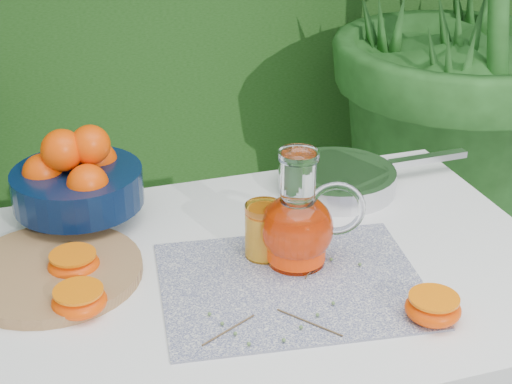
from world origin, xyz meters
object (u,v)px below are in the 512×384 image
object	(u,v)px
saute_pan	(339,178)
cutting_board	(52,272)
white_table	(260,307)
fruit_bowl	(76,179)
juice_pitcher	(298,225)

from	to	relation	value
saute_pan	cutting_board	bearing A→B (deg)	-165.11
white_table	cutting_board	bearing A→B (deg)	167.13
fruit_bowl	saute_pan	xyz separation A→B (m)	(0.50, -0.03, -0.06)
fruit_bowl	cutting_board	bearing A→B (deg)	-110.59
white_table	juice_pitcher	world-z (taller)	juice_pitcher
cutting_board	juice_pitcher	bearing A→B (deg)	-11.86
white_table	saute_pan	distance (m)	0.35
white_table	juice_pitcher	bearing A→B (deg)	-6.54
juice_pitcher	fruit_bowl	bearing A→B (deg)	141.50
white_table	juice_pitcher	xyz separation A→B (m)	(0.06, -0.01, 0.15)
white_table	cutting_board	distance (m)	0.35
juice_pitcher	cutting_board	bearing A→B (deg)	168.14
cutting_board	fruit_bowl	world-z (taller)	fruit_bowl
juice_pitcher	saute_pan	xyz separation A→B (m)	(0.17, 0.23, -0.05)
juice_pitcher	white_table	bearing A→B (deg)	173.46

